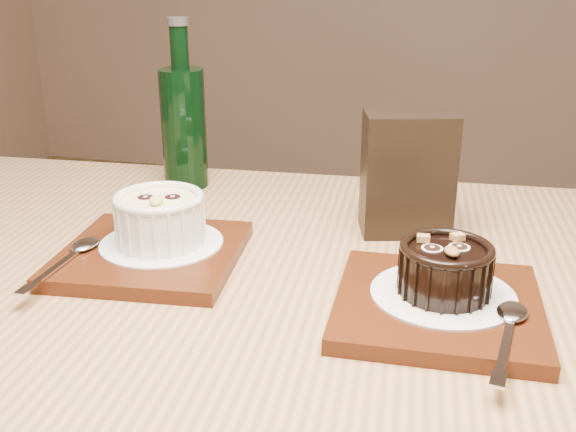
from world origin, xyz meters
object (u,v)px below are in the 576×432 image
Objects in this scene: ramekin_dark at (445,267)px; green_bottle at (184,124)px; table at (266,385)px; condiment_stand at (407,174)px; ramekin_white at (160,216)px; tray_left at (151,254)px; tray_right at (438,306)px.

ramekin_dark is 0.46m from green_bottle.
table is 8.91× the size of condiment_stand.
ramekin_white is at bearing -73.84° from green_bottle.
tray_left reaches higher than table.
condiment_stand is (0.24, 0.14, 0.02)m from ramekin_white.
tray_left is at bearing 154.03° from ramekin_dark.
table is 15.01× the size of ramekin_dark.
tray_right is at bearing -38.71° from green_bottle.
table is 0.41m from green_bottle.
ramekin_dark is 0.19m from condiment_stand.
ramekin_white is 0.42× the size of green_bottle.
ramekin_dark is 0.59× the size of condiment_stand.
tray_right is 1.29× the size of condiment_stand.
green_bottle reaches higher than ramekin_dark.
condiment_stand is (-0.05, 0.19, 0.06)m from tray_right.
ramekin_dark reaches higher than tray_right.
table is 0.18m from tray_left.
tray_right is (0.16, 0.02, 0.10)m from table.
tray_left is 0.27m from green_bottle.
ramekin_dark is (0.30, -0.03, 0.04)m from tray_left.
condiment_stand reaches higher than tray_right.
condiment_stand is at bearing 12.68° from ramekin_white.
condiment_stand is 0.33m from green_bottle.
ramekin_dark is (0.16, 0.03, 0.13)m from table.
ramekin_dark is at bearing 68.65° from tray_right.
table is at bearing -117.61° from condiment_stand.
ramekin_white is 0.30m from ramekin_dark.
tray_left and tray_right have the same top height.
tray_right is (0.30, -0.04, 0.00)m from tray_left.
tray_left is 0.30m from ramekin_dark.
ramekin_dark reaches higher than table.
green_bottle reaches higher than ramekin_white.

